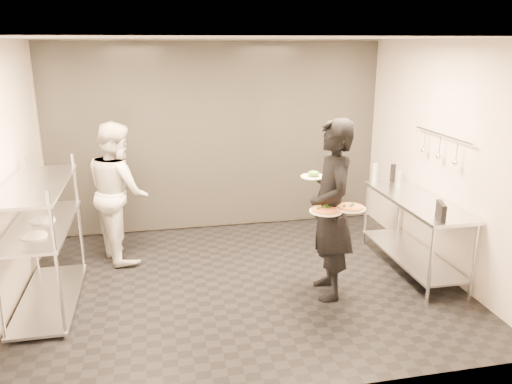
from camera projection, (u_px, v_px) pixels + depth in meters
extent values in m
cube|color=black|center=(242.00, 283.00, 5.94)|extent=(5.00, 4.00, 0.00)
cube|color=silver|center=(240.00, 38.00, 5.13)|extent=(5.00, 4.00, 0.00)
cube|color=beige|center=(217.00, 137.00, 7.41)|extent=(5.00, 0.00, 2.80)
cube|color=beige|center=(289.00, 235.00, 3.66)|extent=(5.00, 0.00, 2.80)
cube|color=beige|center=(444.00, 159.00, 6.02)|extent=(0.00, 4.00, 2.80)
cube|color=silver|center=(218.00, 138.00, 7.38)|extent=(4.90, 0.04, 2.74)
cylinder|color=silver|center=(31.00, 217.00, 5.97)|extent=(0.04, 0.04, 1.50)
cylinder|color=silver|center=(57.00, 267.00, 4.63)|extent=(0.04, 0.04, 1.50)
cylinder|color=silver|center=(79.00, 214.00, 6.08)|extent=(0.04, 0.04, 1.50)
cube|color=silver|center=(51.00, 298.00, 5.51)|extent=(0.60, 1.60, 0.03)
cube|color=silver|center=(41.00, 226.00, 5.26)|extent=(0.60, 1.60, 0.03)
cube|color=silver|center=(35.00, 185.00, 5.13)|extent=(0.60, 1.60, 0.03)
cylinder|color=white|center=(33.00, 236.00, 4.92)|extent=(0.26, 0.26, 0.01)
cylinder|color=white|center=(42.00, 220.00, 5.35)|extent=(0.26, 0.26, 0.01)
cylinder|color=silver|center=(431.00, 265.00, 5.38)|extent=(0.04, 0.04, 0.90)
cylinder|color=silver|center=(365.00, 214.00, 6.99)|extent=(0.04, 0.04, 0.90)
cylinder|color=silver|center=(474.00, 261.00, 5.48)|extent=(0.04, 0.04, 0.90)
cylinder|color=silver|center=(400.00, 211.00, 7.09)|extent=(0.04, 0.04, 0.90)
cube|color=silver|center=(411.00, 254.00, 6.31)|extent=(0.57, 1.71, 0.03)
cube|color=silver|center=(416.00, 200.00, 6.10)|extent=(0.60, 1.80, 0.04)
cylinder|color=silver|center=(443.00, 135.00, 5.92)|extent=(0.02, 1.20, 0.02)
cylinder|color=silver|center=(457.00, 152.00, 5.63)|extent=(0.01, 0.01, 0.22)
sphere|color=silver|center=(456.00, 163.00, 5.67)|extent=(0.07, 0.07, 0.07)
cylinder|color=silver|center=(440.00, 146.00, 5.96)|extent=(0.01, 0.01, 0.22)
sphere|color=silver|center=(439.00, 156.00, 5.99)|extent=(0.07, 0.07, 0.07)
cylinder|color=silver|center=(425.00, 140.00, 6.28)|extent=(0.01, 0.01, 0.22)
sphere|color=silver|center=(424.00, 150.00, 6.32)|extent=(0.07, 0.07, 0.07)
imported|color=black|center=(331.00, 210.00, 5.43)|extent=(0.54, 0.77, 2.00)
imported|color=silver|center=(119.00, 191.00, 6.43)|extent=(0.95, 1.07, 1.82)
cylinder|color=white|center=(326.00, 211.00, 5.22)|extent=(0.34, 0.34, 0.01)
cylinder|color=#B37940|center=(326.00, 210.00, 5.21)|extent=(0.30, 0.30, 0.02)
cylinder|color=#BA4118|center=(326.00, 209.00, 5.21)|extent=(0.27, 0.27, 0.01)
sphere|color=#1C5513|center=(326.00, 208.00, 5.21)|extent=(0.04, 0.04, 0.04)
cylinder|color=white|center=(351.00, 208.00, 5.24)|extent=(0.32, 0.32, 0.01)
cylinder|color=#B37940|center=(351.00, 207.00, 5.23)|extent=(0.28, 0.28, 0.02)
cylinder|color=#BA4118|center=(351.00, 206.00, 5.23)|extent=(0.25, 0.25, 0.01)
sphere|color=#1C5513|center=(351.00, 206.00, 5.23)|extent=(0.04, 0.04, 0.04)
cylinder|color=white|center=(313.00, 177.00, 5.58)|extent=(0.28, 0.28, 0.01)
ellipsoid|color=#326C1B|center=(314.00, 174.00, 5.57)|extent=(0.13, 0.13, 0.07)
cube|color=black|center=(441.00, 211.00, 5.37)|extent=(0.13, 0.26, 0.19)
cylinder|color=#96A395|center=(375.00, 173.00, 6.77)|extent=(0.07, 0.07, 0.26)
cylinder|color=#96A395|center=(400.00, 179.00, 6.56)|extent=(0.07, 0.07, 0.22)
cylinder|color=black|center=(393.00, 173.00, 6.83)|extent=(0.07, 0.07, 0.24)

